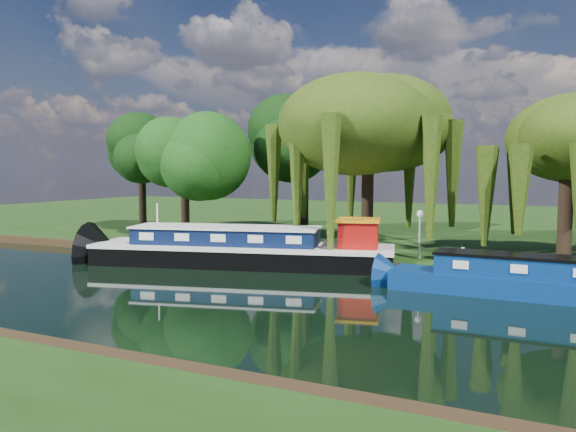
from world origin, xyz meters
The scene contains 13 objects.
ground centered at (0.00, 0.00, 0.00)m, with size 120.00×120.00×0.00m, color black.
far_bank centered at (0.00, 34.00, 0.23)m, with size 120.00×52.00×0.45m, color black.
dutch_barge centered at (-8.13, 6.98, 0.84)m, with size 16.55×7.53×3.41m.
narrowboat centered at (6.79, 5.30, 0.65)m, with size 12.61×2.17×1.84m.
red_dinghy centered at (-17.08, 5.87, 0.00)m, with size 2.22×3.12×0.65m, color #950E0A.
willow_left centered at (-3.16, 12.98, 7.52)m, with size 8.12×8.12×9.73m.
willow_right centered at (7.36, 12.15, 6.05)m, with size 6.30×6.30×7.68m.
tree_far_left centered at (-15.57, 12.00, 6.08)m, with size 5.10×5.10×8.22m.
tree_far_back centered at (-22.12, 15.49, 6.15)m, with size 4.85×4.85×8.16m.
tree_far_mid centered at (-9.85, 18.85, 6.86)m, with size 5.69×5.69×9.31m.
lamppost centered at (0.50, 10.50, 2.42)m, with size 0.36×0.36×2.56m.
mooring_posts centered at (-0.50, 8.40, 0.95)m, with size 19.16×0.16×1.00m.
reeds_near centered at (6.87, -7.57, 0.55)m, with size 33.70×1.50×1.10m.
Camera 1 is at (6.84, -18.98, 5.13)m, focal length 35.00 mm.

